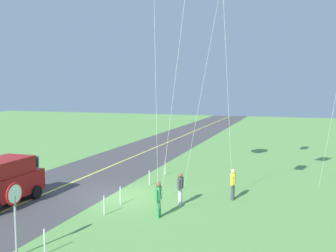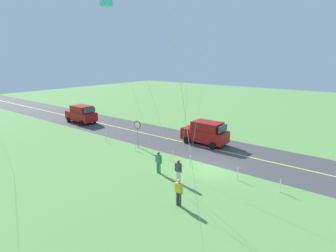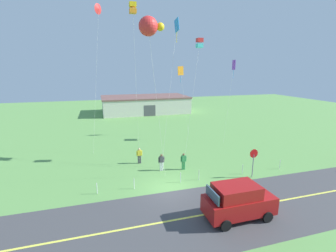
{
  "view_description": "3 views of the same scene",
  "coord_description": "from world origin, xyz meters",
  "px_view_note": "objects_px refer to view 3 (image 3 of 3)",
  "views": [
    {
      "loc": [
        17.39,
        8.72,
        5.69
      ],
      "look_at": [
        2.16,
        3.52,
        4.07
      ],
      "focal_mm": 40.11,
      "sensor_mm": 36.0,
      "label": 1
    },
    {
      "loc": [
        -9.09,
        16.71,
        8.02
      ],
      "look_at": [
        2.06,
        2.31,
        3.39
      ],
      "focal_mm": 28.19,
      "sensor_mm": 36.0,
      "label": 2
    },
    {
      "loc": [
        -4.95,
        -16.41,
        9.13
      ],
      "look_at": [
        0.44,
        1.95,
        4.59
      ],
      "focal_mm": 25.43,
      "sensor_mm": 36.0,
      "label": 3
    }
  ],
  "objects_px": {
    "person_adult_near": "(184,161)",
    "kite_cyan_top": "(234,66)",
    "warehouse_distant": "(145,104)",
    "kite_pink_drift": "(98,10)",
    "stop_sign": "(254,158)",
    "kite_yellow_high": "(133,9)",
    "kite_blue_mid": "(177,28)",
    "kite_red_low": "(199,43)",
    "person_child_watcher": "(139,155)",
    "kite_orange_near": "(181,72)",
    "kite_green_far": "(149,26)",
    "person_adult_companion": "(161,162)",
    "car_suv_foreground": "(238,201)"
  },
  "relations": [
    {
      "from": "kite_cyan_top",
      "to": "person_adult_near",
      "type": "bearing_deg",
      "value": -140.39
    },
    {
      "from": "person_adult_near",
      "to": "kite_cyan_top",
      "type": "relative_size",
      "value": 0.15
    },
    {
      "from": "person_adult_near",
      "to": "kite_cyan_top",
      "type": "bearing_deg",
      "value": 2.27
    },
    {
      "from": "kite_yellow_high",
      "to": "kite_green_far",
      "type": "height_order",
      "value": "kite_yellow_high"
    },
    {
      "from": "kite_cyan_top",
      "to": "warehouse_distant",
      "type": "height_order",
      "value": "kite_cyan_top"
    },
    {
      "from": "person_child_watcher",
      "to": "kite_blue_mid",
      "type": "xyz_separation_m",
      "value": [
        4.0,
        0.64,
        12.07
      ]
    },
    {
      "from": "person_adult_near",
      "to": "person_adult_companion",
      "type": "relative_size",
      "value": 1.0
    },
    {
      "from": "kite_pink_drift",
      "to": "person_adult_near",
      "type": "bearing_deg",
      "value": -53.36
    },
    {
      "from": "person_adult_companion",
      "to": "person_child_watcher",
      "type": "relative_size",
      "value": 1.0
    },
    {
      "from": "car_suv_foreground",
      "to": "kite_blue_mid",
      "type": "distance_m",
      "value": 16.31
    },
    {
      "from": "person_adult_companion",
      "to": "kite_blue_mid",
      "type": "xyz_separation_m",
      "value": [
        2.34,
        2.93,
        12.07
      ]
    },
    {
      "from": "kite_blue_mid",
      "to": "person_adult_companion",
      "type": "bearing_deg",
      "value": -128.55
    },
    {
      "from": "person_adult_near",
      "to": "kite_pink_drift",
      "type": "height_order",
      "value": "kite_pink_drift"
    },
    {
      "from": "person_adult_near",
      "to": "kite_green_far",
      "type": "distance_m",
      "value": 11.91
    },
    {
      "from": "kite_cyan_top",
      "to": "person_child_watcher",
      "type": "bearing_deg",
      "value": -158.67
    },
    {
      "from": "kite_green_far",
      "to": "kite_cyan_top",
      "type": "height_order",
      "value": "kite_green_far"
    },
    {
      "from": "person_child_watcher",
      "to": "kite_green_far",
      "type": "relative_size",
      "value": 0.12
    },
    {
      "from": "stop_sign",
      "to": "person_adult_near",
      "type": "distance_m",
      "value": 6.17
    },
    {
      "from": "car_suv_foreground",
      "to": "kite_pink_drift",
      "type": "relative_size",
      "value": 0.28
    },
    {
      "from": "kite_green_far",
      "to": "person_child_watcher",
      "type": "bearing_deg",
      "value": 94.26
    },
    {
      "from": "person_child_watcher",
      "to": "kite_yellow_high",
      "type": "distance_m",
      "value": 13.21
    },
    {
      "from": "kite_orange_near",
      "to": "kite_pink_drift",
      "type": "bearing_deg",
      "value": -163.96
    },
    {
      "from": "stop_sign",
      "to": "person_adult_companion",
      "type": "distance_m",
      "value": 8.12
    },
    {
      "from": "kite_yellow_high",
      "to": "warehouse_distant",
      "type": "relative_size",
      "value": 0.79
    },
    {
      "from": "person_adult_near",
      "to": "kite_cyan_top",
      "type": "height_order",
      "value": "kite_cyan_top"
    },
    {
      "from": "kite_cyan_top",
      "to": "warehouse_distant",
      "type": "distance_m",
      "value": 26.12
    },
    {
      "from": "person_adult_companion",
      "to": "warehouse_distant",
      "type": "height_order",
      "value": "warehouse_distant"
    },
    {
      "from": "stop_sign",
      "to": "kite_blue_mid",
      "type": "height_order",
      "value": "kite_blue_mid"
    },
    {
      "from": "person_adult_near",
      "to": "kite_red_low",
      "type": "xyz_separation_m",
      "value": [
        2.21,
        2.16,
        10.67
      ]
    },
    {
      "from": "kite_orange_near",
      "to": "stop_sign",
      "type": "bearing_deg",
      "value": -84.77
    },
    {
      "from": "person_child_watcher",
      "to": "kite_orange_near",
      "type": "xyz_separation_m",
      "value": [
        7.49,
        9.21,
        7.95
      ]
    },
    {
      "from": "kite_red_low",
      "to": "kite_pink_drift",
      "type": "bearing_deg",
      "value": 142.68
    },
    {
      "from": "stop_sign",
      "to": "kite_yellow_high",
      "type": "height_order",
      "value": "kite_yellow_high"
    },
    {
      "from": "kite_green_far",
      "to": "person_adult_near",
      "type": "bearing_deg",
      "value": 24.34
    },
    {
      "from": "warehouse_distant",
      "to": "kite_cyan_top",
      "type": "bearing_deg",
      "value": -73.85
    },
    {
      "from": "person_child_watcher",
      "to": "kite_yellow_high",
      "type": "height_order",
      "value": "kite_yellow_high"
    },
    {
      "from": "kite_orange_near",
      "to": "warehouse_distant",
      "type": "height_order",
      "value": "kite_orange_near"
    },
    {
      "from": "person_child_watcher",
      "to": "warehouse_distant",
      "type": "height_order",
      "value": "warehouse_distant"
    },
    {
      "from": "person_adult_near",
      "to": "person_child_watcher",
      "type": "distance_m",
      "value": 4.56
    },
    {
      "from": "kite_blue_mid",
      "to": "kite_cyan_top",
      "type": "bearing_deg",
      "value": 26.17
    },
    {
      "from": "kite_green_far",
      "to": "kite_cyan_top",
      "type": "xyz_separation_m",
      "value": [
        12.81,
        9.33,
        -2.65
      ]
    },
    {
      "from": "kite_blue_mid",
      "to": "warehouse_distant",
      "type": "relative_size",
      "value": 0.76
    },
    {
      "from": "kite_blue_mid",
      "to": "stop_sign",
      "type": "bearing_deg",
      "value": -53.31
    },
    {
      "from": "car_suv_foreground",
      "to": "kite_cyan_top",
      "type": "height_order",
      "value": "kite_cyan_top"
    },
    {
      "from": "kite_yellow_high",
      "to": "stop_sign",
      "type": "bearing_deg",
      "value": -28.36
    },
    {
      "from": "kite_yellow_high",
      "to": "kite_orange_near",
      "type": "height_order",
      "value": "kite_yellow_high"
    },
    {
      "from": "warehouse_distant",
      "to": "kite_green_far",
      "type": "bearing_deg",
      "value": -100.01
    },
    {
      "from": "kite_cyan_top",
      "to": "warehouse_distant",
      "type": "bearing_deg",
      "value": 106.15
    },
    {
      "from": "kite_blue_mid",
      "to": "kite_cyan_top",
      "type": "xyz_separation_m",
      "value": [
        9.12,
        4.48,
        -3.4
      ]
    },
    {
      "from": "person_adult_near",
      "to": "kite_orange_near",
      "type": "bearing_deg",
      "value": 34.93
    }
  ]
}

